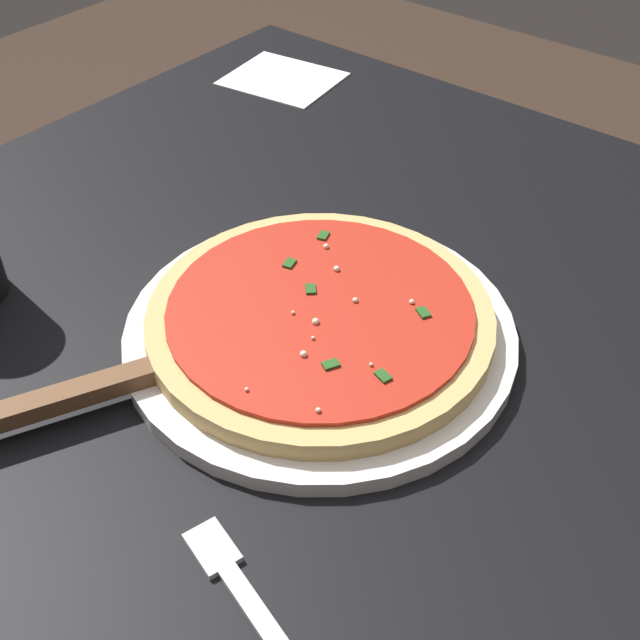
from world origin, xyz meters
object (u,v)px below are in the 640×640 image
pizza (320,317)px  pizza_server (127,381)px  napkin_folded_right (283,79)px  fork (266,626)px  serving_plate (320,332)px

pizza → pizza_server: pizza is taller
napkin_folded_right → fork: fork is taller
serving_plate → pizza_server: size_ratio=1.44×
pizza → fork: 0.25m
napkin_folded_right → fork: size_ratio=0.72×
serving_plate → pizza: 0.02m
pizza → fork: size_ratio=1.49×
serving_plate → pizza: (0.00, 0.00, 0.02)m
pizza_server → fork: bearing=-19.8°
serving_plate → pizza_server: pizza_server is taller
pizza_server → fork: size_ratio=1.18×
napkin_folded_right → pizza: bearing=-45.4°
pizza_server → fork: 0.21m
pizza → pizza_server: (-0.07, -0.14, -0.00)m
serving_plate → pizza: size_ratio=1.14×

